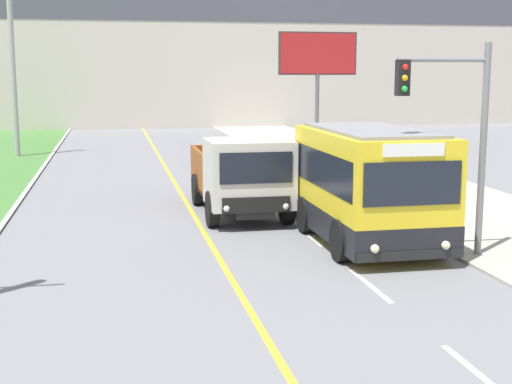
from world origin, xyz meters
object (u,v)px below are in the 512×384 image
at_px(planter_round_second, 379,186).
at_px(planter_round_far, 307,156).
at_px(planter_round_near, 439,209).
at_px(utility_pole_far, 13,62).
at_px(traffic_light_mast, 456,122).
at_px(city_bus, 370,187).
at_px(dump_truck, 243,178).
at_px(billboard_large, 318,59).
at_px(planter_round_third, 338,169).

relative_size(planter_round_second, planter_round_far, 0.93).
bearing_deg(planter_round_far, planter_round_near, -89.48).
bearing_deg(utility_pole_far, planter_round_far, -29.09).
bearing_deg(planter_round_second, traffic_light_mast, -98.18).
distance_m(city_bus, dump_truck, 4.71).
bearing_deg(billboard_large, traffic_light_mast, -98.98).
bearing_deg(utility_pole_far, dump_truck, -64.34).
relative_size(dump_truck, planter_round_far, 5.36).
xyz_separation_m(dump_truck, utility_pole_far, (-8.74, 18.19, 3.66)).
bearing_deg(planter_round_far, billboard_large, 71.06).
height_order(utility_pole_far, billboard_large, utility_pole_far).
bearing_deg(planter_round_second, planter_round_far, 90.40).
distance_m(city_bus, planter_round_second, 6.30).
relative_size(traffic_light_mast, planter_round_second, 4.69).
height_order(traffic_light_mast, billboard_large, billboard_large).
xyz_separation_m(planter_round_third, planter_round_far, (-0.02, 4.42, 0.03)).
xyz_separation_m(traffic_light_mast, planter_round_near, (1.12, 2.99, -2.65)).
distance_m(traffic_light_mast, planter_round_near, 4.15).
relative_size(utility_pole_far, planter_round_third, 9.05).
bearing_deg(planter_round_third, utility_pole_far, 138.73).
bearing_deg(planter_round_third, billboard_large, 77.40).
bearing_deg(dump_truck, planter_round_near, -27.88).
bearing_deg(city_bus, traffic_light_mast, -50.22).
relative_size(city_bus, billboard_large, 0.80).
bearing_deg(dump_truck, utility_pole_far, 115.66).
bearing_deg(utility_pole_far, planter_round_second, -50.11).
bearing_deg(planter_round_second, billboard_large, 80.67).
relative_size(planter_round_near, planter_round_far, 1.03).
distance_m(utility_pole_far, traffic_light_mast, 27.08).
xyz_separation_m(utility_pole_far, planter_round_second, (13.75, -16.46, -4.36)).
bearing_deg(billboard_large, utility_pole_far, -177.10).
height_order(traffic_light_mast, planter_round_far, traffic_light_mast).
distance_m(traffic_light_mast, billboard_large, 25.09).
relative_size(utility_pole_far, billboard_large, 1.46).
distance_m(utility_pole_far, planter_round_far, 16.26).
bearing_deg(dump_truck, planter_round_third, 51.05).
bearing_deg(dump_truck, billboard_large, 67.57).
distance_m(city_bus, planter_round_third, 10.46).
xyz_separation_m(planter_round_near, planter_round_far, (-0.12, 13.26, -0.02)).
height_order(traffic_light_mast, planter_round_third, traffic_light_mast).
height_order(dump_truck, utility_pole_far, utility_pole_far).
xyz_separation_m(planter_round_near, planter_round_second, (-0.06, 4.42, -0.05)).
distance_m(utility_pole_far, planter_round_third, 18.76).
height_order(billboard_large, planter_round_far, billboard_large).
bearing_deg(city_bus, planter_round_near, 26.80).
distance_m(utility_pole_far, planter_round_near, 25.40).
relative_size(traffic_light_mast, planter_round_third, 4.70).
distance_m(city_bus, utility_pole_far, 25.09).
distance_m(billboard_large, planter_round_far, 10.04).
height_order(traffic_light_mast, planter_round_second, traffic_light_mast).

